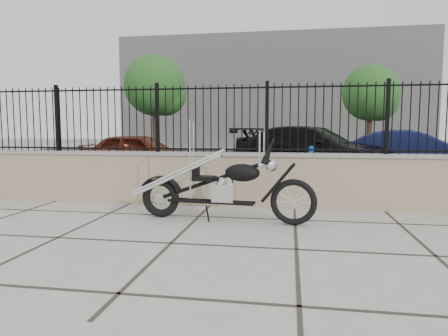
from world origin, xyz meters
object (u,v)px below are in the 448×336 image
Objects in this scene: car_red at (140,154)px; car_blue at (413,153)px; car_black at (313,150)px; chopper_motorcycle at (221,170)px.

car_blue is (8.03, 0.85, 0.05)m from car_red.
car_red is 5.27m from car_black.
chopper_motorcycle is 0.51× the size of car_black.
car_black reaches higher than car_red.
chopper_motorcycle is 6.65m from car_red.
car_black is at bearing -76.24° from car_red.
car_red is at bearing 127.35° from chopper_motorcycle.
car_red is (-3.47, 5.67, -0.15)m from chopper_motorcycle.
car_black is 2.86m from car_blue.
car_red is 8.07m from car_blue.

